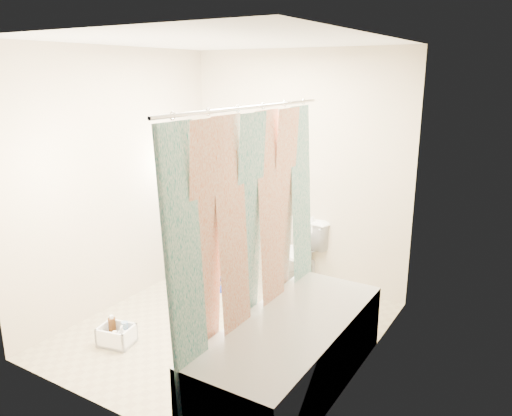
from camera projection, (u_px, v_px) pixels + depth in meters
The scene contains 14 objects.
floor at pixel (227, 329), 4.36m from camera, with size 2.60×2.60×0.00m, color tan.
ceiling at pixel (222, 40), 3.73m from camera, with size 2.40×2.60×0.02m, color silver.
wall_back at pixel (297, 170), 5.12m from camera, with size 2.40×0.02×2.40m, color beige.
wall_front at pixel (100, 240), 2.98m from camera, with size 2.40×0.02×2.40m, color beige.
wall_left at pixel (119, 180), 4.65m from camera, with size 0.02×2.60×2.40m, color beige.
wall_right at pixel (367, 218), 3.44m from camera, with size 0.02×2.60×2.40m, color beige.
bathtub at pixel (291, 351), 3.52m from camera, with size 0.70×1.75×0.50m.
curtain_rod at pixel (251, 107), 3.24m from camera, with size 0.02×0.02×1.90m, color silver.
shower_curtain at pixel (251, 243), 3.48m from camera, with size 0.06×1.75×1.80m, color white.
toilet at pixel (295, 256), 5.11m from camera, with size 0.40×0.70×0.71m, color white.
tank_lid at pixel (287, 252), 5.02m from camera, with size 0.44×0.19×0.03m, color white.
tank_internals at pixel (306, 219), 5.16m from camera, with size 0.17×0.09×0.23m.
plumber at pixel (223, 214), 5.04m from camera, with size 0.57×0.38×1.57m, color navy.
cleaning_caddy at pixel (117, 336), 4.10m from camera, with size 0.31×0.27×0.21m.
Camera 1 is at (2.27, -3.22, 2.17)m, focal length 35.00 mm.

